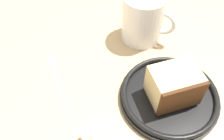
{
  "coord_description": "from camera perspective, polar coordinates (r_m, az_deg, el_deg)",
  "views": [
    {
      "loc": [
        -8.18,
        31.58,
        40.18
      ],
      "look_at": [
        -0.21,
        2.98,
        3.0
      ],
      "focal_mm": 39.79,
      "sensor_mm": 36.0,
      "label": 1
    }
  ],
  "objects": [
    {
      "name": "small_plate",
      "position": [
        0.48,
        13.02,
        -5.82
      ],
      "size": [
        18.53,
        18.53,
        2.18
      ],
      "color": "black",
      "rests_on": "ground_plane"
    },
    {
      "name": "ground_plane",
      "position": [
        0.53,
        0.65,
        -0.68
      ],
      "size": [
        127.02,
        127.02,
        3.37
      ],
      "primitive_type": "cube",
      "color": "tan"
    },
    {
      "name": "sugar_cube",
      "position": [
        0.43,
        -5.97,
        -14.94
      ],
      "size": [
        2.19,
        2.19,
        1.59
      ],
      "primitive_type": "cube",
      "rotation": [
        0.0,
        0.0,
        1.01
      ],
      "color": "white",
      "rests_on": "ground_plane"
    },
    {
      "name": "teaspoon",
      "position": [
        0.53,
        -13.32,
        0.26
      ],
      "size": [
        8.84,
        11.61,
        0.8
      ],
      "color": "silver",
      "rests_on": "ground_plane"
    },
    {
      "name": "tea_mug",
      "position": [
        0.55,
        7.19,
        11.89
      ],
      "size": [
        11.89,
        9.02,
        11.0
      ],
      "color": "white",
      "rests_on": "ground_plane"
    },
    {
      "name": "cake_slice",
      "position": [
        0.45,
        13.98,
        -3.61
      ],
      "size": [
        10.48,
        9.96,
        6.84
      ],
      "color": "#472814",
      "rests_on": "small_plate"
    }
  ]
}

